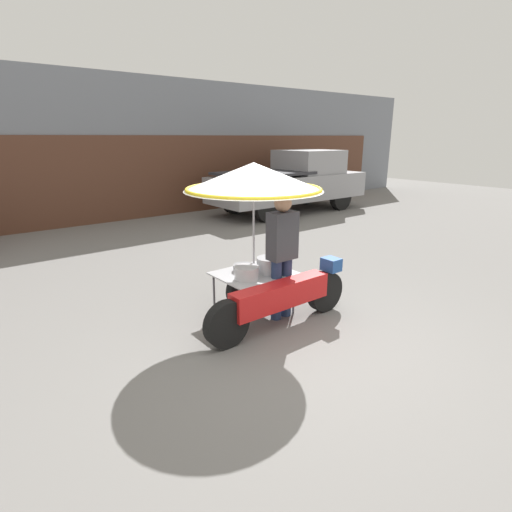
{
  "coord_description": "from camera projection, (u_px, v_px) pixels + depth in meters",
  "views": [
    {
      "loc": [
        -3.08,
        -3.12,
        2.36
      ],
      "look_at": [
        0.06,
        0.9,
        0.84
      ],
      "focal_mm": 28.0,
      "sensor_mm": 36.0,
      "label": 1
    }
  ],
  "objects": [
    {
      "name": "vendor_person",
      "position": [
        282.0,
        250.0,
        5.18
      ],
      "size": [
        0.38,
        0.22,
        1.68
      ],
      "color": "navy",
      "rests_on": "ground"
    },
    {
      "name": "vendor_motorcycle_cart",
      "position": [
        257.0,
        201.0,
        5.09
      ],
      "size": [
        2.22,
        1.79,
        2.05
      ],
      "color": "black",
      "rests_on": "ground"
    },
    {
      "name": "shopfront_building",
      "position": [
        71.0,
        149.0,
        11.37
      ],
      "size": [
        28.0,
        2.06,
        4.06
      ],
      "color": "gray",
      "rests_on": "ground"
    },
    {
      "name": "ground_plane",
      "position": [
        298.0,
        339.0,
        4.85
      ],
      "size": [
        36.0,
        36.0,
        0.0
      ],
      "primitive_type": "plane",
      "color": "slate"
    },
    {
      "name": "pickup_truck",
      "position": [
        292.0,
        182.0,
        12.91
      ],
      "size": [
        5.33,
        1.92,
        1.94
      ],
      "color": "black",
      "rests_on": "ground"
    }
  ]
}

